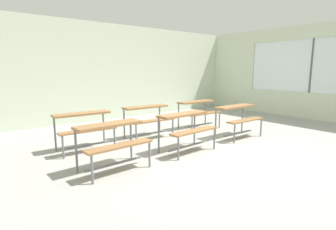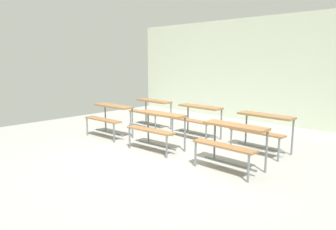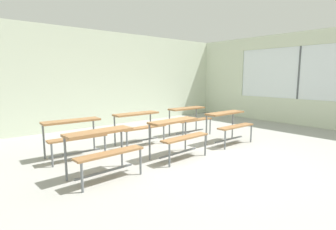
# 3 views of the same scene
# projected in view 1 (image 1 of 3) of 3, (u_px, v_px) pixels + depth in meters

# --- Properties ---
(ground) EXTENTS (10.00, 9.00, 0.05)m
(ground) POSITION_uv_depth(u_px,v_px,m) (216.00, 153.00, 5.15)
(ground) COLOR #9E9E99
(wall_back) EXTENTS (10.00, 0.12, 3.00)m
(wall_back) POSITION_uv_depth(u_px,v_px,m) (110.00, 72.00, 8.37)
(wall_back) COLOR beige
(wall_back) RESTS_ON ground
(wall_right) EXTENTS (0.12, 9.00, 3.00)m
(wall_right) POSITION_uv_depth(u_px,v_px,m) (333.00, 74.00, 7.84)
(wall_right) COLOR beige
(wall_right) RESTS_ON ground
(desk_bench_r0c0) EXTENTS (1.12, 0.64, 0.74)m
(desk_bench_r0c0) POSITION_uv_depth(u_px,v_px,m) (113.00, 135.00, 4.14)
(desk_bench_r0c0) COLOR olive
(desk_bench_r0c0) RESTS_ON ground
(desk_bench_r0c1) EXTENTS (1.13, 0.65, 0.74)m
(desk_bench_r0c1) POSITION_uv_depth(u_px,v_px,m) (186.00, 123.00, 5.11)
(desk_bench_r0c1) COLOR olive
(desk_bench_r0c1) RESTS_ON ground
(desk_bench_r0c2) EXTENTS (1.11, 0.60, 0.74)m
(desk_bench_r0c2) POSITION_uv_depth(u_px,v_px,m) (238.00, 114.00, 6.16)
(desk_bench_r0c2) COLOR olive
(desk_bench_r0c2) RESTS_ON ground
(desk_bench_r1c0) EXTENTS (1.12, 0.63, 0.74)m
(desk_bench_r1c0) POSITION_uv_depth(u_px,v_px,m) (84.00, 122.00, 5.17)
(desk_bench_r1c0) COLOR olive
(desk_bench_r1c0) RESTS_ON ground
(desk_bench_r1c1) EXTENTS (1.12, 0.62, 0.74)m
(desk_bench_r1c1) POSITION_uv_depth(u_px,v_px,m) (148.00, 114.00, 6.11)
(desk_bench_r1c1) COLOR olive
(desk_bench_r1c1) RESTS_ON ground
(desk_bench_r1c2) EXTENTS (1.12, 0.63, 0.74)m
(desk_bench_r1c2) POSITION_uv_depth(u_px,v_px,m) (199.00, 108.00, 7.08)
(desk_bench_r1c2) COLOR olive
(desk_bench_r1c2) RESTS_ON ground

